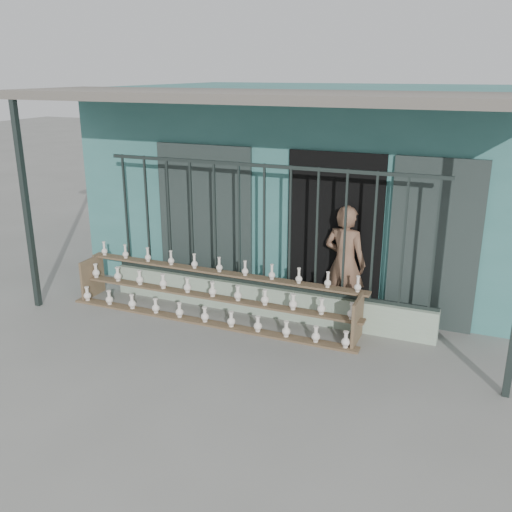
% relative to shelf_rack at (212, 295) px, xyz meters
% --- Properties ---
extents(ground, '(60.00, 60.00, 0.00)m').
position_rel_shelf_rack_xyz_m(ground, '(0.65, -0.89, -0.36)').
color(ground, slate).
extents(workshop_building, '(7.40, 6.60, 3.21)m').
position_rel_shelf_rack_xyz_m(workshop_building, '(0.66, 3.34, 1.26)').
color(workshop_building, '#336D6A').
rests_on(workshop_building, ground).
extents(parapet_wall, '(5.00, 0.20, 0.45)m').
position_rel_shelf_rack_xyz_m(parapet_wall, '(0.65, 0.41, -0.13)').
color(parapet_wall, '#94AA92').
rests_on(parapet_wall, ground).
extents(security_fence, '(5.00, 0.04, 1.80)m').
position_rel_shelf_rack_xyz_m(security_fence, '(0.65, 0.41, 0.99)').
color(security_fence, '#283330').
rests_on(security_fence, parapet_wall).
extents(shelf_rack, '(4.50, 0.68, 0.85)m').
position_rel_shelf_rack_xyz_m(shelf_rack, '(0.00, 0.00, 0.00)').
color(shelf_rack, brown).
rests_on(shelf_rack, ground).
extents(elderly_woman, '(0.68, 0.50, 1.70)m').
position_rel_shelf_rack_xyz_m(elderly_woman, '(1.77, 0.72, 0.49)').
color(elderly_woman, brown).
rests_on(elderly_woman, ground).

